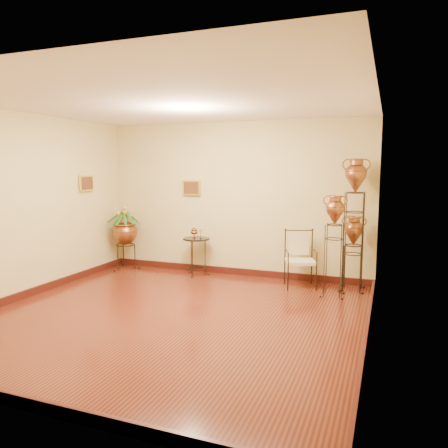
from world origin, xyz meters
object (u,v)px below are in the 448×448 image
(amphora_mid, at_px, (334,245))
(side_table, at_px, (196,256))
(amphora_tall, at_px, (354,223))
(planter_urn, at_px, (125,230))
(armchair, at_px, (300,259))

(amphora_mid, bearing_deg, side_table, 170.04)
(amphora_tall, relative_size, planter_urn, 1.54)
(amphora_tall, bearing_deg, amphora_mid, -119.93)
(planter_urn, distance_m, side_table, 1.59)
(amphora_tall, distance_m, amphora_mid, 0.59)
(amphora_tall, distance_m, planter_urn, 4.31)
(amphora_mid, bearing_deg, armchair, 150.48)
(amphora_mid, xyz_separation_m, armchair, (-0.57, 0.32, -0.33))
(side_table, bearing_deg, armchair, -3.49)
(amphora_tall, bearing_deg, side_table, 179.98)
(armchair, bearing_deg, amphora_mid, -49.64)
(amphora_tall, height_order, side_table, amphora_tall)
(amphora_mid, height_order, planter_urn, amphora_mid)
(amphora_mid, relative_size, armchair, 1.68)
(amphora_mid, xyz_separation_m, planter_urn, (-4.05, 0.44, -0.02))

